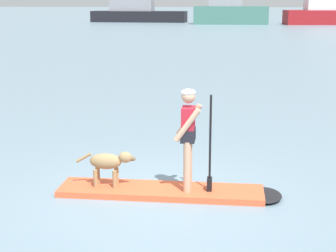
{
  "coord_description": "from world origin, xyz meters",
  "views": [
    {
      "loc": [
        1.09,
        -8.24,
        3.09
      ],
      "look_at": [
        0.0,
        1.0,
        0.9
      ],
      "focal_mm": 57.88,
      "sensor_mm": 36.0,
      "label": 1
    }
  ],
  "objects_px": {
    "paddleboard": "(175,191)",
    "moored_boat_port": "(334,13)",
    "person_paddler": "(189,132)",
    "moored_boat_starboard": "(230,11)",
    "moored_boat_center": "(137,12)",
    "dog": "(109,163)"
  },
  "relations": [
    {
      "from": "person_paddler",
      "to": "moored_boat_starboard",
      "type": "height_order",
      "value": "moored_boat_starboard"
    },
    {
      "from": "paddleboard",
      "to": "moored_boat_center",
      "type": "bearing_deg",
      "value": 100.47
    },
    {
      "from": "moored_boat_port",
      "to": "dog",
      "type": "bearing_deg",
      "value": -103.04
    },
    {
      "from": "paddleboard",
      "to": "person_paddler",
      "type": "xyz_separation_m",
      "value": [
        0.22,
        -0.0,
        1.0
      ]
    },
    {
      "from": "paddleboard",
      "to": "moored_boat_starboard",
      "type": "distance_m",
      "value": 60.35
    },
    {
      "from": "moored_boat_center",
      "to": "moored_boat_port",
      "type": "relative_size",
      "value": 1.02
    },
    {
      "from": "dog",
      "to": "moored_boat_starboard",
      "type": "xyz_separation_m",
      "value": [
        1.52,
        60.33,
        1.08
      ]
    },
    {
      "from": "dog",
      "to": "moored_boat_starboard",
      "type": "height_order",
      "value": "moored_boat_starboard"
    },
    {
      "from": "paddleboard",
      "to": "moored_boat_center",
      "type": "distance_m",
      "value": 66.66
    },
    {
      "from": "paddleboard",
      "to": "moored_boat_port",
      "type": "xyz_separation_m",
      "value": [
        13.09,
        61.22,
        1.33
      ]
    },
    {
      "from": "person_paddler",
      "to": "moored_boat_port",
      "type": "relative_size",
      "value": 0.13
    },
    {
      "from": "paddleboard",
      "to": "moored_boat_port",
      "type": "relative_size",
      "value": 0.28
    },
    {
      "from": "person_paddler",
      "to": "dog",
      "type": "bearing_deg",
      "value": 179.95
    },
    {
      "from": "moored_boat_port",
      "to": "moored_boat_center",
      "type": "bearing_deg",
      "value": 170.28
    },
    {
      "from": "paddleboard",
      "to": "dog",
      "type": "bearing_deg",
      "value": 179.95
    },
    {
      "from": "moored_boat_starboard",
      "to": "paddleboard",
      "type": "bearing_deg",
      "value": -90.42
    },
    {
      "from": "moored_boat_center",
      "to": "moored_boat_starboard",
      "type": "distance_m",
      "value": 13.59
    },
    {
      "from": "dog",
      "to": "person_paddler",
      "type": "bearing_deg",
      "value": -0.05
    },
    {
      "from": "dog",
      "to": "moored_boat_center",
      "type": "distance_m",
      "value": 66.46
    },
    {
      "from": "dog",
      "to": "moored_boat_starboard",
      "type": "bearing_deg",
      "value": 88.55
    },
    {
      "from": "paddleboard",
      "to": "moored_boat_port",
      "type": "height_order",
      "value": "moored_boat_port"
    },
    {
      "from": "moored_boat_center",
      "to": "moored_boat_port",
      "type": "bearing_deg",
      "value": -9.72
    }
  ]
}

